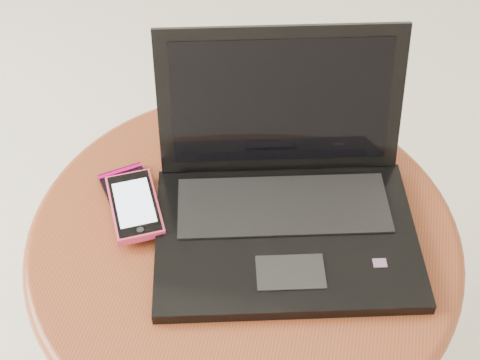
# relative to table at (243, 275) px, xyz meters

# --- Properties ---
(table) EXTENTS (0.56, 0.56, 0.44)m
(table) POSITION_rel_table_xyz_m (0.00, 0.00, 0.00)
(table) COLOR #50250F
(table) RESTS_ON ground
(laptop) EXTENTS (0.38, 0.36, 0.21)m
(laptop) POSITION_rel_table_xyz_m (0.04, 0.04, 0.13)
(laptop) COLOR black
(laptop) RESTS_ON table
(phone_black) EXTENTS (0.12, 0.13, 0.01)m
(phone_black) POSITION_rel_table_xyz_m (-0.15, 0.02, 0.10)
(phone_black) COLOR black
(phone_black) RESTS_ON table
(phone_pink) EXTENTS (0.10, 0.13, 0.01)m
(phone_pink) POSITION_rel_table_xyz_m (-0.14, 0.00, 0.11)
(phone_pink) COLOR #E33963
(phone_pink) RESTS_ON phone_black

